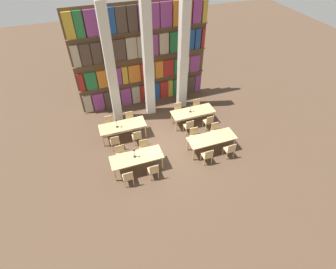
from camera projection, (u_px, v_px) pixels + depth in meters
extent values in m
plane|color=#4C3828|center=(167.00, 143.00, 12.83)|extent=(40.00, 40.00, 0.00)
cube|color=brown|center=(142.00, 57.00, 13.76)|extent=(7.14, 0.06, 5.50)
cube|color=brown|center=(145.00, 100.00, 15.59)|extent=(7.14, 0.35, 0.03)
cube|color=tan|center=(88.00, 104.00, 14.39)|extent=(0.43, 0.20, 1.06)
cube|color=#84387A|center=(99.00, 102.00, 14.53)|extent=(0.60, 0.20, 1.06)
cube|color=#47382D|center=(108.00, 100.00, 14.66)|extent=(0.31, 0.20, 1.06)
cube|color=#236B38|center=(116.00, 98.00, 14.77)|extent=(0.51, 0.20, 1.06)
cube|color=#84387A|center=(126.00, 96.00, 14.92)|extent=(0.57, 0.20, 1.06)
cube|color=tan|center=(136.00, 94.00, 15.06)|extent=(0.45, 0.20, 1.06)
cube|color=maroon|center=(144.00, 93.00, 15.19)|extent=(0.46, 0.20, 1.06)
cube|color=navy|center=(154.00, 91.00, 15.33)|extent=(0.67, 0.20, 1.06)
cube|color=maroon|center=(164.00, 89.00, 15.49)|extent=(0.48, 0.20, 1.06)
cube|color=#B7932D|center=(170.00, 88.00, 15.59)|extent=(0.27, 0.20, 1.06)
cube|color=#236B38|center=(177.00, 87.00, 15.69)|extent=(0.48, 0.20, 1.06)
cube|color=#B7932D|center=(183.00, 86.00, 15.79)|extent=(0.25, 0.20, 1.06)
cube|color=#47382D|center=(190.00, 84.00, 15.91)|extent=(0.56, 0.20, 1.06)
cube|color=#84387A|center=(197.00, 83.00, 16.03)|extent=(0.36, 0.20, 1.06)
cube|color=brown|center=(144.00, 80.00, 14.67)|extent=(7.14, 0.35, 0.03)
cube|color=maroon|center=(81.00, 82.00, 13.48)|extent=(0.27, 0.20, 0.99)
cube|color=#236B38|center=(91.00, 81.00, 13.60)|extent=(0.58, 0.20, 0.99)
cube|color=orange|center=(103.00, 79.00, 13.76)|extent=(0.62, 0.20, 0.99)
cube|color=#84387A|center=(116.00, 77.00, 13.93)|extent=(0.58, 0.20, 0.99)
cube|color=#B7932D|center=(125.00, 75.00, 14.05)|extent=(0.30, 0.20, 0.99)
cube|color=orange|center=(134.00, 73.00, 14.18)|extent=(0.65, 0.20, 0.99)
cube|color=maroon|center=(144.00, 72.00, 14.32)|extent=(0.41, 0.20, 0.99)
cube|color=tan|center=(152.00, 70.00, 14.42)|extent=(0.28, 0.20, 0.99)
cube|color=orange|center=(159.00, 69.00, 14.53)|extent=(0.45, 0.20, 0.99)
cube|color=maroon|center=(168.00, 68.00, 14.66)|extent=(0.61, 0.20, 0.99)
cube|color=#236B38|center=(177.00, 66.00, 14.80)|extent=(0.44, 0.20, 0.99)
cube|color=tan|center=(185.00, 65.00, 14.92)|extent=(0.46, 0.20, 0.99)
cube|color=#84387A|center=(194.00, 63.00, 15.06)|extent=(0.61, 0.20, 0.99)
cube|color=brown|center=(142.00, 57.00, 13.75)|extent=(7.14, 0.35, 0.03)
cube|color=tan|center=(75.00, 56.00, 12.53)|extent=(0.36, 0.20, 1.09)
cube|color=#47382D|center=(85.00, 55.00, 12.65)|extent=(0.49, 0.20, 1.09)
cube|color=#47382D|center=(97.00, 53.00, 12.78)|extent=(0.49, 0.20, 1.09)
cube|color=#47382D|center=(106.00, 52.00, 12.90)|extent=(0.38, 0.20, 1.09)
cube|color=#47382D|center=(118.00, 50.00, 13.05)|extent=(0.69, 0.20, 1.09)
cube|color=tan|center=(131.00, 48.00, 13.22)|extent=(0.54, 0.20, 1.09)
cube|color=tan|center=(142.00, 47.00, 13.36)|extent=(0.52, 0.20, 1.09)
cube|color=#84387A|center=(153.00, 45.00, 13.50)|extent=(0.55, 0.20, 1.09)
cube|color=tan|center=(164.00, 43.00, 13.65)|extent=(0.50, 0.20, 1.09)
cube|color=#236B38|center=(176.00, 42.00, 13.81)|extent=(0.69, 0.20, 1.09)
cube|color=navy|center=(188.00, 40.00, 13.99)|extent=(0.67, 0.20, 1.09)
cube|color=navy|center=(197.00, 39.00, 14.13)|extent=(0.30, 0.20, 1.09)
cube|color=maroon|center=(203.00, 38.00, 14.21)|extent=(0.18, 0.20, 1.09)
cube|color=brown|center=(140.00, 30.00, 12.83)|extent=(7.14, 0.35, 0.03)
cube|color=#B7932D|center=(69.00, 26.00, 11.59)|extent=(0.43, 0.20, 1.20)
cube|color=#236B38|center=(79.00, 24.00, 11.70)|extent=(0.39, 0.20, 1.20)
cube|color=#84387A|center=(93.00, 23.00, 11.85)|extent=(0.68, 0.20, 1.20)
cube|color=navy|center=(108.00, 21.00, 12.03)|extent=(0.61, 0.20, 1.20)
cube|color=#47382D|center=(121.00, 20.00, 12.17)|extent=(0.50, 0.20, 1.20)
cube|color=#47382D|center=(132.00, 18.00, 12.31)|extent=(0.47, 0.20, 1.20)
cube|color=#84387A|center=(142.00, 17.00, 12.43)|extent=(0.37, 0.20, 1.20)
cube|color=#84387A|center=(153.00, 16.00, 12.56)|extent=(0.59, 0.20, 1.20)
cube|color=#84387A|center=(166.00, 14.00, 12.72)|extent=(0.60, 0.20, 1.20)
cube|color=orange|center=(176.00, 13.00, 12.86)|extent=(0.38, 0.20, 1.20)
cube|color=maroon|center=(186.00, 12.00, 12.99)|extent=(0.56, 0.20, 1.20)
cube|color=#84387A|center=(197.00, 11.00, 13.14)|extent=(0.47, 0.20, 1.20)
cube|color=#B7932D|center=(205.00, 10.00, 13.24)|extent=(0.25, 0.20, 1.20)
cube|color=beige|center=(111.00, 68.00, 12.34)|extent=(0.44, 0.44, 6.00)
cube|color=beige|center=(148.00, 62.00, 12.80)|extent=(0.44, 0.44, 6.00)
cube|color=beige|center=(183.00, 56.00, 13.26)|extent=(0.44, 0.44, 6.00)
cube|color=tan|center=(136.00, 157.00, 11.13)|extent=(2.24, 0.84, 0.04)
cylinder|color=tan|center=(115.00, 175.00, 10.89)|extent=(0.07, 0.07, 0.72)
cylinder|color=tan|center=(162.00, 163.00, 11.40)|extent=(0.07, 0.07, 0.72)
cylinder|color=tan|center=(112.00, 164.00, 11.36)|extent=(0.07, 0.07, 0.72)
cylinder|color=tan|center=(158.00, 152.00, 11.88)|extent=(0.07, 0.07, 0.72)
cylinder|color=tan|center=(123.00, 178.00, 10.98)|extent=(0.04, 0.04, 0.41)
cylinder|color=tan|center=(132.00, 176.00, 11.06)|extent=(0.04, 0.04, 0.41)
cylinder|color=tan|center=(125.00, 184.00, 10.74)|extent=(0.04, 0.04, 0.41)
cylinder|color=tan|center=(133.00, 182.00, 10.83)|extent=(0.04, 0.04, 0.41)
cube|color=tan|center=(128.00, 177.00, 10.75)|extent=(0.42, 0.40, 0.04)
cube|color=tan|center=(128.00, 176.00, 10.47)|extent=(0.40, 0.03, 0.42)
cylinder|color=tan|center=(127.00, 160.00, 11.72)|extent=(0.04, 0.04, 0.41)
cylinder|color=tan|center=(119.00, 162.00, 11.63)|extent=(0.04, 0.04, 0.41)
cylinder|color=tan|center=(125.00, 155.00, 11.96)|extent=(0.04, 0.04, 0.41)
cylinder|color=tan|center=(117.00, 157.00, 11.87)|extent=(0.04, 0.04, 0.41)
cube|color=tan|center=(121.00, 155.00, 11.65)|extent=(0.42, 0.40, 0.04)
cube|color=tan|center=(120.00, 149.00, 11.63)|extent=(0.40, 0.03, 0.42)
cylinder|color=tan|center=(148.00, 171.00, 11.25)|extent=(0.04, 0.04, 0.41)
cylinder|color=tan|center=(156.00, 169.00, 11.33)|extent=(0.04, 0.04, 0.41)
cylinder|color=tan|center=(150.00, 177.00, 11.01)|extent=(0.04, 0.04, 0.41)
cylinder|color=tan|center=(158.00, 175.00, 11.10)|extent=(0.04, 0.04, 0.41)
cube|color=tan|center=(153.00, 170.00, 11.02)|extent=(0.42, 0.40, 0.04)
cube|color=tan|center=(154.00, 169.00, 10.74)|extent=(0.40, 0.03, 0.42)
cylinder|color=tan|center=(150.00, 155.00, 11.99)|extent=(0.04, 0.04, 0.41)
cylinder|color=tan|center=(142.00, 156.00, 11.90)|extent=(0.04, 0.04, 0.41)
cylinder|color=tan|center=(148.00, 150.00, 12.23)|extent=(0.04, 0.04, 0.41)
cylinder|color=tan|center=(140.00, 151.00, 12.14)|extent=(0.04, 0.04, 0.41)
cube|color=tan|center=(145.00, 150.00, 11.92)|extent=(0.42, 0.40, 0.04)
cube|color=tan|center=(143.00, 143.00, 11.90)|extent=(0.40, 0.03, 0.42)
cylinder|color=#232328|center=(135.00, 157.00, 11.12)|extent=(0.14, 0.14, 0.01)
cylinder|color=#232328|center=(134.00, 153.00, 11.00)|extent=(0.02, 0.02, 0.36)
cone|color=#232328|center=(134.00, 150.00, 10.85)|extent=(0.11, 0.11, 0.07)
cube|color=tan|center=(212.00, 138.00, 12.03)|extent=(2.24, 0.84, 0.04)
cylinder|color=tan|center=(193.00, 154.00, 11.78)|extent=(0.07, 0.07, 0.72)
cylinder|color=tan|center=(234.00, 144.00, 12.30)|extent=(0.07, 0.07, 0.72)
cylinder|color=tan|center=(188.00, 145.00, 12.26)|extent=(0.07, 0.07, 0.72)
cylinder|color=tan|center=(227.00, 135.00, 12.78)|extent=(0.07, 0.07, 0.72)
cylinder|color=tan|center=(201.00, 157.00, 11.88)|extent=(0.04, 0.04, 0.41)
cylinder|color=tan|center=(208.00, 155.00, 11.97)|extent=(0.04, 0.04, 0.41)
cylinder|color=tan|center=(204.00, 162.00, 11.64)|extent=(0.04, 0.04, 0.41)
cylinder|color=tan|center=(212.00, 160.00, 11.73)|extent=(0.04, 0.04, 0.41)
cube|color=tan|center=(207.00, 155.00, 11.65)|extent=(0.42, 0.40, 0.04)
cube|color=tan|center=(209.00, 154.00, 11.37)|extent=(0.40, 0.03, 0.42)
cylinder|color=tan|center=(200.00, 142.00, 12.62)|extent=(0.04, 0.04, 0.41)
cylinder|color=tan|center=(193.00, 144.00, 12.54)|extent=(0.04, 0.04, 0.41)
cylinder|color=tan|center=(197.00, 137.00, 12.86)|extent=(0.04, 0.04, 0.41)
cylinder|color=tan|center=(190.00, 139.00, 12.77)|extent=(0.04, 0.04, 0.41)
cube|color=tan|center=(195.00, 137.00, 12.55)|extent=(0.42, 0.40, 0.04)
cube|color=tan|center=(194.00, 131.00, 12.53)|extent=(0.40, 0.03, 0.42)
cylinder|color=tan|center=(223.00, 151.00, 12.16)|extent=(0.04, 0.04, 0.41)
cylinder|color=tan|center=(230.00, 149.00, 12.25)|extent=(0.04, 0.04, 0.41)
cylinder|color=tan|center=(227.00, 156.00, 11.92)|extent=(0.04, 0.04, 0.41)
cylinder|color=tan|center=(234.00, 154.00, 12.01)|extent=(0.04, 0.04, 0.41)
cube|color=tan|center=(229.00, 149.00, 11.93)|extent=(0.42, 0.40, 0.04)
cube|color=tan|center=(232.00, 148.00, 11.65)|extent=(0.40, 0.03, 0.42)
cylinder|color=tan|center=(220.00, 137.00, 12.90)|extent=(0.04, 0.04, 0.41)
cylinder|color=tan|center=(214.00, 138.00, 12.81)|extent=(0.04, 0.04, 0.41)
cylinder|color=tan|center=(217.00, 132.00, 13.14)|extent=(0.04, 0.04, 0.41)
cylinder|color=tan|center=(211.00, 134.00, 13.05)|extent=(0.04, 0.04, 0.41)
cube|color=tan|center=(216.00, 132.00, 12.83)|extent=(0.42, 0.40, 0.04)
cube|color=tan|center=(215.00, 126.00, 12.81)|extent=(0.40, 0.03, 0.42)
cube|color=tan|center=(122.00, 126.00, 12.70)|extent=(2.24, 0.84, 0.04)
cylinder|color=tan|center=(103.00, 141.00, 12.45)|extent=(0.07, 0.07, 0.72)
cylinder|color=tan|center=(145.00, 131.00, 12.97)|extent=(0.07, 0.07, 0.72)
cylinder|color=tan|center=(101.00, 132.00, 12.93)|extent=(0.07, 0.07, 0.72)
cylinder|color=tan|center=(142.00, 123.00, 13.45)|extent=(0.07, 0.07, 0.72)
cylinder|color=tan|center=(111.00, 143.00, 12.55)|extent=(0.04, 0.04, 0.41)
cylinder|color=tan|center=(118.00, 142.00, 12.64)|extent=(0.04, 0.04, 0.41)
cylinder|color=tan|center=(112.00, 148.00, 12.31)|extent=(0.04, 0.04, 0.41)
cylinder|color=tan|center=(120.00, 146.00, 12.40)|extent=(0.04, 0.04, 0.41)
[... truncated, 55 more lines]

